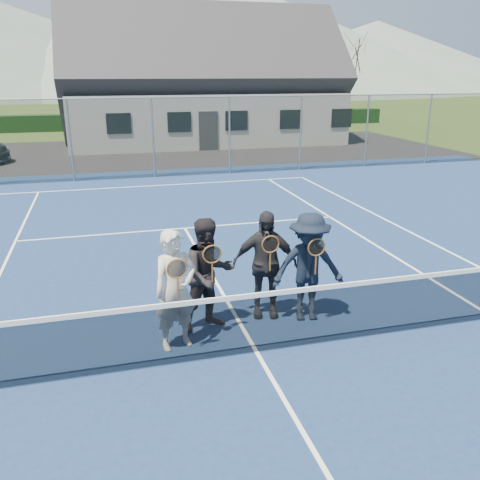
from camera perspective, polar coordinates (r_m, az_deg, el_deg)
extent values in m
plane|color=#364E1C|center=(26.55, -11.04, 9.55)|extent=(220.00, 220.00, 0.00)
cube|color=navy|center=(7.56, 1.87, -12.56)|extent=(30.00, 30.00, 0.02)
cube|color=black|center=(26.56, -19.76, 8.83)|extent=(40.00, 12.00, 0.01)
cube|color=black|center=(38.39, -12.61, 12.88)|extent=(40.00, 1.20, 1.10)
cone|color=slate|center=(103.79, -3.24, 22.20)|extent=(120.00, 120.00, 22.00)
cone|color=slate|center=(116.16, 14.98, 19.26)|extent=(90.00, 90.00, 14.00)
cube|color=white|center=(18.59, -8.97, 6.08)|extent=(10.97, 0.06, 0.01)
cube|color=white|center=(13.32, -6.21, 1.33)|extent=(8.23, 0.06, 0.01)
cube|color=white|center=(7.56, 1.87, -12.46)|extent=(0.06, 12.80, 0.01)
cube|color=black|center=(7.33, 1.91, -9.41)|extent=(11.60, 0.02, 0.88)
cube|color=white|center=(7.14, 1.95, -6.21)|extent=(11.60, 0.03, 0.07)
cylinder|color=slate|center=(19.87, -18.50, 10.47)|extent=(0.07, 0.07, 3.00)
cylinder|color=slate|center=(19.94, -9.73, 11.16)|extent=(0.07, 0.07, 3.00)
cylinder|color=slate|center=(20.45, -1.18, 11.59)|extent=(0.07, 0.07, 3.00)
cylinder|color=slate|center=(21.37, 6.81, 11.76)|extent=(0.07, 0.07, 3.00)
cylinder|color=slate|center=(22.66, 14.03, 11.72)|extent=(0.07, 0.07, 3.00)
cylinder|color=slate|center=(24.25, 20.37, 11.54)|extent=(0.07, 0.07, 3.00)
cube|color=black|center=(19.94, -9.73, 11.16)|extent=(30.00, 0.03, 3.00)
cylinder|color=slate|center=(19.81, -9.97, 15.47)|extent=(30.00, 0.04, 0.04)
cube|color=silver|center=(30.88, -4.22, 13.63)|extent=(15.00, 8.00, 2.80)
pyramid|color=#2D2D33|center=(30.83, -4.41, 21.53)|extent=(15.60, 8.20, 4.10)
cube|color=#2D2D33|center=(26.89, -3.56, 12.10)|extent=(1.00, 0.06, 2.00)
cube|color=black|center=(26.30, -13.46, 12.60)|extent=(1.20, 0.06, 1.00)
cube|color=black|center=(26.58, -6.83, 13.02)|extent=(1.20, 0.06, 1.00)
cube|color=black|center=(27.19, -0.40, 13.26)|extent=(1.20, 0.06, 1.00)
cube|color=black|center=(28.10, 5.69, 13.34)|extent=(1.20, 0.06, 1.00)
cube|color=black|center=(29.30, 11.33, 13.28)|extent=(1.20, 0.06, 1.00)
cylinder|color=#362413|center=(39.44, -9.83, 15.19)|extent=(0.22, 0.22, 3.85)
cylinder|color=#371F14|center=(41.65, 4.50, 15.54)|extent=(0.22, 0.22, 3.85)
cylinder|color=#392214|center=(44.02, 12.15, 15.35)|extent=(0.22, 0.22, 3.85)
imported|color=beige|center=(7.37, -7.26, -5.60)|extent=(0.75, 0.60, 1.80)
torus|color=brown|center=(6.96, -7.08, -3.24)|extent=(0.29, 0.02, 0.29)
cylinder|color=black|center=(6.96, -7.08, -3.24)|extent=(0.25, 0.00, 0.25)
cylinder|color=brown|center=(7.07, -6.99, -5.35)|extent=(0.03, 0.03, 0.32)
imported|color=black|center=(7.86, -3.51, -3.91)|extent=(1.03, 0.89, 1.80)
torus|color=brown|center=(7.46, -3.15, -1.61)|extent=(0.29, 0.02, 0.29)
cylinder|color=black|center=(7.46, -3.15, -1.61)|extent=(0.25, 0.00, 0.25)
cylinder|color=brown|center=(7.56, -3.11, -3.61)|extent=(0.03, 0.03, 0.32)
imported|color=black|center=(8.28, 2.80, -2.72)|extent=(1.13, 0.69, 1.80)
torus|color=brown|center=(7.90, 3.45, -0.48)|extent=(0.29, 0.02, 0.29)
cylinder|color=black|center=(7.90, 3.45, -0.48)|extent=(0.25, 0.00, 0.25)
cylinder|color=brown|center=(7.99, 3.41, -2.38)|extent=(0.03, 0.03, 0.32)
imported|color=black|center=(8.21, 7.71, -3.06)|extent=(1.26, 0.85, 1.80)
torus|color=brown|center=(7.84, 8.60, -0.82)|extent=(0.29, 0.02, 0.29)
cylinder|color=black|center=(7.84, 8.60, -0.82)|extent=(0.25, 0.00, 0.25)
cylinder|color=brown|center=(7.93, 8.50, -2.73)|extent=(0.03, 0.03, 0.32)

